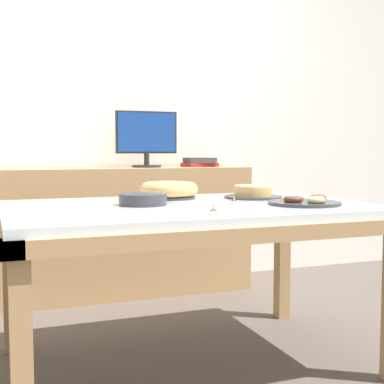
# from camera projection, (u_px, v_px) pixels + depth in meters

# --- Properties ---
(ground_plane) EXTENTS (12.00, 12.00, 0.00)m
(ground_plane) POSITION_uv_depth(u_px,v_px,m) (189.00, 364.00, 2.42)
(ground_plane) COLOR #564C44
(wall_back) EXTENTS (8.00, 0.10, 2.60)m
(wall_back) POSITION_uv_depth(u_px,v_px,m) (111.00, 103.00, 3.80)
(wall_back) COLOR white
(wall_back) RESTS_ON ground
(dining_table) EXTENTS (1.61, 1.03, 0.73)m
(dining_table) POSITION_uv_depth(u_px,v_px,m) (189.00, 223.00, 2.36)
(dining_table) COLOR silver
(dining_table) RESTS_ON ground
(sideboard) EXTENTS (1.73, 0.44, 0.85)m
(sideboard) POSITION_uv_depth(u_px,v_px,m) (122.00, 231.00, 3.59)
(sideboard) COLOR tan
(sideboard) RESTS_ON ground
(computer_monitor) EXTENTS (0.42, 0.20, 0.38)m
(computer_monitor) POSITION_uv_depth(u_px,v_px,m) (147.00, 139.00, 3.61)
(computer_monitor) COLOR #262628
(computer_monitor) RESTS_ON sideboard
(book_stack) EXTENTS (0.25, 0.18, 0.06)m
(book_stack) POSITION_uv_depth(u_px,v_px,m) (200.00, 162.00, 3.76)
(book_stack) COLOR maroon
(book_stack) RESTS_ON sideboard
(cake_chocolate_round) EXTENTS (0.29, 0.29, 0.06)m
(cake_chocolate_round) POSITION_uv_depth(u_px,v_px,m) (253.00, 193.00, 2.67)
(cake_chocolate_round) COLOR #333338
(cake_chocolate_round) RESTS_ON dining_table
(cake_golden_bundt) EXTENTS (0.28, 0.28, 0.08)m
(cake_golden_bundt) POSITION_uv_depth(u_px,v_px,m) (169.00, 190.00, 2.64)
(cake_golden_bundt) COLOR #333338
(cake_golden_bundt) RESTS_ON dining_table
(pastry_platter) EXTENTS (0.32, 0.32, 0.04)m
(pastry_platter) POSITION_uv_depth(u_px,v_px,m) (304.00, 201.00, 2.35)
(pastry_platter) COLOR #333338
(pastry_platter) RESTS_ON dining_table
(plate_stack) EXTENTS (0.21, 0.21, 0.05)m
(plate_stack) POSITION_uv_depth(u_px,v_px,m) (143.00, 199.00, 2.33)
(plate_stack) COLOR #333338
(plate_stack) RESTS_ON dining_table
(tealight_near_cakes) EXTENTS (0.04, 0.04, 0.04)m
(tealight_near_cakes) POSITION_uv_depth(u_px,v_px,m) (234.00, 202.00, 2.38)
(tealight_near_cakes) COLOR silver
(tealight_near_cakes) RESTS_ON dining_table
(tealight_left_edge) EXTENTS (0.04, 0.04, 0.04)m
(tealight_left_edge) POSITION_uv_depth(u_px,v_px,m) (214.00, 212.00, 1.99)
(tealight_left_edge) COLOR silver
(tealight_left_edge) RESTS_ON dining_table
(tealight_centre) EXTENTS (0.04, 0.04, 0.04)m
(tealight_centre) POSITION_uv_depth(u_px,v_px,m) (260.00, 192.00, 2.90)
(tealight_centre) COLOR silver
(tealight_centre) RESTS_ON dining_table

